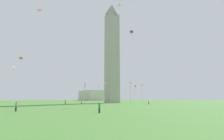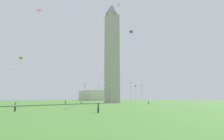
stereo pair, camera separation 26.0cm
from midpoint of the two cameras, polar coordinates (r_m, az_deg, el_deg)
ground_plane at (r=82.62m, az=0.09°, el=-10.84°), size 260.00×260.00×0.00m
obelisk_monument at (r=85.69m, az=0.09°, el=6.19°), size 5.53×5.53×50.23m
flagpole_n at (r=71.05m, az=6.22°, el=-7.16°), size 1.12×0.14×8.84m
flagpole_ne at (r=80.63m, az=10.00°, el=-7.32°), size 1.12×0.14×8.84m
flagpole_e at (r=90.86m, az=7.72°, el=-7.58°), size 1.12×0.14×8.84m
flagpole_se at (r=96.37m, az=1.99°, el=-7.75°), size 1.12×0.14×8.84m
flagpole_s at (r=94.81m, az=-4.47°, el=-7.70°), size 1.12×0.14×8.84m
flagpole_sw at (r=86.81m, az=-9.07°, el=-7.47°), size 1.12×0.14×8.84m
flagpole_w at (r=76.03m, az=-8.99°, el=-7.24°), size 1.12×0.14×8.84m
flagpole_nw at (r=68.92m, az=-2.52°, el=-7.14°), size 1.12×0.14×8.84m
person_orange_shirt at (r=67.98m, az=-15.14°, el=-10.17°), size 0.32×0.32×1.67m
person_green_shirt at (r=27.27m, az=-4.31°, el=-12.22°), size 0.32×0.32×1.73m
person_gray_shirt at (r=34.59m, az=-29.21°, el=-10.52°), size 0.32×0.32×1.66m
person_white_shirt at (r=65.93m, az=12.11°, el=-10.30°), size 0.32×0.32×1.71m
person_yellow_shirt at (r=65.18m, az=-10.06°, el=-10.35°), size 0.32×0.32×1.78m
kite_yellow_diamond at (r=60.08m, az=-29.68°, el=0.73°), size 1.22×1.21×1.49m
kite_white_delta at (r=55.84m, az=2.10°, el=20.78°), size 1.67×1.78×2.33m
kite_orange_diamond at (r=65.90m, az=-27.88°, el=3.47°), size 1.05×1.17×1.73m
kite_red_diamond at (r=63.85m, az=-22.89°, el=17.79°), size 1.51×1.66×2.32m
kite_purple_diamond at (r=62.71m, az=6.53°, el=12.46°), size 1.63×1.62×1.91m
distant_building at (r=162.13m, az=-6.56°, el=-8.41°), size 26.32×16.34×9.05m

